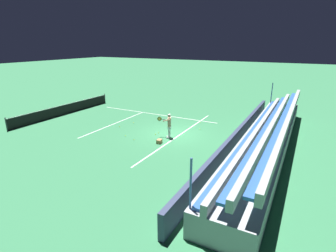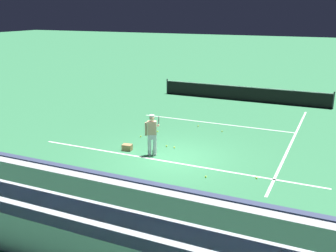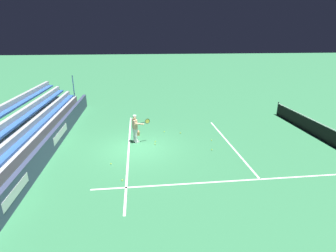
{
  "view_description": "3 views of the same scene",
  "coord_description": "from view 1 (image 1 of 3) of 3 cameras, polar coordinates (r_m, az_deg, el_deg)",
  "views": [
    {
      "loc": [
        -16.27,
        -8.33,
        6.44
      ],
      "look_at": [
        -1.22,
        -0.18,
        0.97
      ],
      "focal_mm": 28.0,
      "sensor_mm": 36.0,
      "label": 1
    },
    {
      "loc": [
        5.98,
        -13.68,
        5.76
      ],
      "look_at": [
        -0.63,
        0.85,
        1.03
      ],
      "focal_mm": 42.0,
      "sensor_mm": 36.0,
      "label": 2
    },
    {
      "loc": [
        13.97,
        0.17,
        6.16
      ],
      "look_at": [
        -1.03,
        1.9,
        0.93
      ],
      "focal_mm": 28.0,
      "sensor_mm": 36.0,
      "label": 3
    }
  ],
  "objects": [
    {
      "name": "tennis_net",
      "position": [
        26.28,
        -21.52,
        3.39
      ],
      "size": [
        11.09,
        0.09,
        1.07
      ],
      "color": "#33383D",
      "rests_on": "ground"
    },
    {
      "name": "court_service_line_white",
      "position": [
        22.31,
        -11.41,
        0.58
      ],
      "size": [
        8.22,
        0.1,
        0.01
      ],
      "primitive_type": "cube",
      "color": "white",
      "rests_on": "ground"
    },
    {
      "name": "back_wall_sponsor_board",
      "position": [
        17.7,
        14.85,
        -2.35
      ],
      "size": [
        20.07,
        0.25,
        1.1
      ],
      "color": "#384260",
      "rests_on": "ground"
    },
    {
      "name": "tennis_ball_midcourt",
      "position": [
        21.28,
        -10.52,
        -0.12
      ],
      "size": [
        0.07,
        0.07,
        0.07
      ],
      "primitive_type": "sphere",
      "color": "#CCE533",
      "rests_on": "ground"
    },
    {
      "name": "tennis_ball_toward_net",
      "position": [
        22.1,
        -7.52,
        0.7
      ],
      "size": [
        0.07,
        0.07,
        0.07
      ],
      "primitive_type": "sphere",
      "color": "#CCE533",
      "rests_on": "ground"
    },
    {
      "name": "tennis_ball_by_box",
      "position": [
        22.17,
        7.03,
        0.78
      ],
      "size": [
        0.07,
        0.07,
        0.07
      ],
      "primitive_type": "sphere",
      "color": "#CCE533",
      "rests_on": "ground"
    },
    {
      "name": "ball_box_cardboard",
      "position": [
        17.57,
        -1.91,
        -3.36
      ],
      "size": [
        0.44,
        0.35,
        0.26
      ],
      "primitive_type": "cube",
      "rotation": [
        0.0,
        0.0,
        0.15
      ],
      "color": "#A87F51",
      "rests_on": "ground"
    },
    {
      "name": "bleacher_stand",
      "position": [
        17.35,
        20.75,
        -2.72
      ],
      "size": [
        19.07,
        2.4,
        2.95
      ],
      "color": "#9EA3A8",
      "rests_on": "ground"
    },
    {
      "name": "tennis_ball_stray_back",
      "position": [
        19.16,
        -9.27,
        -2.07
      ],
      "size": [
        0.07,
        0.07,
        0.07
      ],
      "primitive_type": "sphere",
      "color": "#CCE533",
      "rests_on": "ground"
    },
    {
      "name": "tennis_ball_far_left",
      "position": [
        20.46,
        6.97,
        -0.68
      ],
      "size": [
        0.07,
        0.07,
        0.07
      ],
      "primitive_type": "sphere",
      "color": "#CCE533",
      "rests_on": "ground"
    },
    {
      "name": "tennis_ball_near_player",
      "position": [
        19.51,
        -2.06,
        -1.48
      ],
      "size": [
        0.07,
        0.07,
        0.07
      ],
      "primitive_type": "sphere",
      "color": "#CCE533",
      "rests_on": "ground"
    },
    {
      "name": "court_baseline_white",
      "position": [
        19.18,
        2.58,
        -1.93
      ],
      "size": [
        12.0,
        0.1,
        0.01
      ],
      "primitive_type": "cube",
      "color": "white",
      "rests_on": "ground"
    },
    {
      "name": "court_sideline_white",
      "position": [
        24.68,
        -2.64,
        2.57
      ],
      "size": [
        0.1,
        12.0,
        0.01
      ],
      "primitive_type": "cube",
      "color": "white",
      "rests_on": "ground"
    },
    {
      "name": "ground_plane",
      "position": [
        19.39,
        1.25,
        -1.7
      ],
      "size": [
        160.0,
        160.0,
        0.0
      ],
      "primitive_type": "plane",
      "color": "#337A4C"
    },
    {
      "name": "tennis_player",
      "position": [
        18.3,
        0.2,
        0.07
      ],
      "size": [
        0.57,
        1.08,
        1.71
      ],
      "color": "silver",
      "rests_on": "ground"
    },
    {
      "name": "tennis_ball_far_right",
      "position": [
        19.21,
        -2.74,
        -1.8
      ],
      "size": [
        0.07,
        0.07,
        0.07
      ],
      "primitive_type": "sphere",
      "color": "#CCE533",
      "rests_on": "ground"
    },
    {
      "name": "tennis_ball_on_baseline",
      "position": [
        18.29,
        -7.41,
        -2.96
      ],
      "size": [
        0.07,
        0.07,
        0.07
      ],
      "primitive_type": "sphere",
      "color": "#CCE533",
      "rests_on": "ground"
    }
  ]
}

